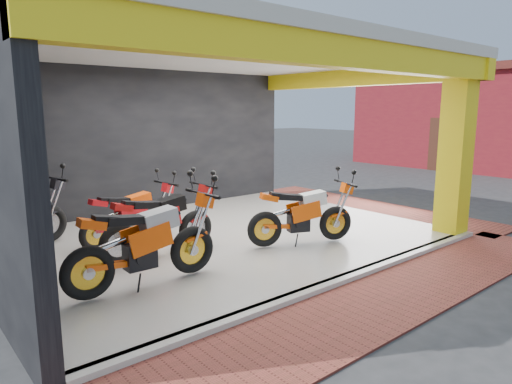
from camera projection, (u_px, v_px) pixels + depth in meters
ground at (293, 266)px, 7.55m from camera, size 80.00×80.00×0.00m
showroom_floor at (222, 237)px, 9.05m from camera, size 8.00×6.00×0.10m
showroom_ceiling at (220, 52)px, 8.41m from camera, size 8.40×6.40×0.20m
back_wall at (147, 143)px, 11.08m from camera, size 8.20×0.20×3.50m
corner_column at (456, 150)px, 9.04m from camera, size 0.50×0.50×3.50m
header_beam_front at (348, 54)px, 6.20m from camera, size 8.40×0.30×0.40m
header_beam_right at (355, 78)px, 10.99m from camera, size 0.30×6.40×0.40m
floor_kerb at (341, 280)px, 6.77m from camera, size 8.00×0.20×0.10m
paver_front at (386, 299)px, 6.19m from camera, size 9.00×1.40×0.03m
paver_right at (369, 206)px, 12.09m from camera, size 1.40×7.00×0.03m
moto_hero at (336, 207)px, 8.50m from camera, size 2.31×1.55×1.32m
moto_row_a at (192, 227)px, 6.76m from camera, size 2.41×0.92×1.47m
moto_row_b at (195, 211)px, 8.06m from camera, size 2.24×0.87×1.36m
moto_row_c at (159, 206)px, 8.77m from camera, size 2.13×1.00×1.25m
moto_row_d at (47, 205)px, 8.34m from camera, size 2.47×1.28×1.44m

